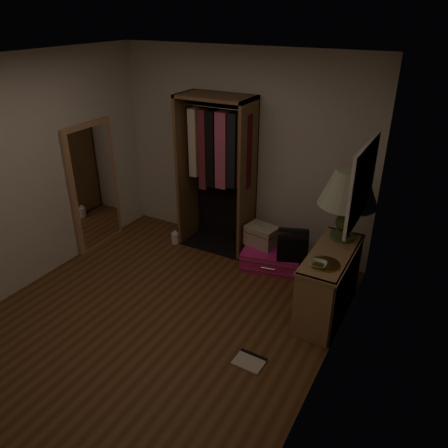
{
  "coord_description": "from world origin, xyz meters",
  "views": [
    {
      "loc": [
        2.42,
        -2.91,
        3.02
      ],
      "look_at": [
        0.3,
        0.95,
        0.8
      ],
      "focal_mm": 35.0,
      "sensor_mm": 36.0,
      "label": 1
    }
  ],
  "objects": [
    {
      "name": "floor_book",
      "position": [
        1.15,
        -0.08,
        0.01
      ],
      "size": [
        0.29,
        0.23,
        0.03
      ],
      "rotation": [
        0.0,
        0.0,
        -0.03
      ],
      "color": "beige",
      "rests_on": "ground"
    },
    {
      "name": "train_case",
      "position": [
        0.47,
        1.65,
        0.37
      ],
      "size": [
        0.44,
        0.34,
        0.29
      ],
      "rotation": [
        0.0,
        0.0,
        -0.18
      ],
      "color": "tan",
      "rests_on": "pink_suitcase"
    },
    {
      "name": "floor_mirror",
      "position": [
        -1.7,
        1.0,
        0.85
      ],
      "size": [
        0.06,
        0.8,
        1.7
      ],
      "color": "tan",
      "rests_on": "ground"
    },
    {
      "name": "black_bag",
      "position": [
        0.93,
        1.53,
        0.44
      ],
      "size": [
        0.43,
        0.35,
        0.4
      ],
      "rotation": [
        0.0,
        0.0,
        0.36
      ],
      "color": "black",
      "rests_on": "pink_suitcase"
    },
    {
      "name": "room_walls",
      "position": [
        0.08,
        0.04,
        1.5
      ],
      "size": [
        3.52,
        4.02,
        2.6
      ],
      "color": "beige",
      "rests_on": "ground"
    },
    {
      "name": "white_jug",
      "position": [
        -0.78,
        1.49,
        0.08
      ],
      "size": [
        0.14,
        0.14,
        0.19
      ],
      "rotation": [
        0.0,
        0.0,
        0.43
      ],
      "color": "white",
      "rests_on": "ground"
    },
    {
      "name": "ground",
      "position": [
        0.0,
        0.0,
        0.0
      ],
      "size": [
        4.0,
        4.0,
        0.0
      ],
      "primitive_type": "plane",
      "color": "#563218",
      "rests_on": "ground"
    },
    {
      "name": "pink_suitcase",
      "position": [
        0.65,
        1.6,
        0.12
      ],
      "size": [
        0.85,
        0.68,
        0.23
      ],
      "rotation": [
        0.0,
        0.0,
        0.19
      ],
      "color": "#E31B7D",
      "rests_on": "ground"
    },
    {
      "name": "brass_tray",
      "position": [
        1.54,
        0.74,
        0.76
      ],
      "size": [
        0.31,
        0.31,
        0.02
      ],
      "rotation": [
        0.0,
        0.0,
        0.07
      ],
      "color": "#A98A41",
      "rests_on": "console_bookshelf"
    },
    {
      "name": "table_lamp",
      "position": [
        1.54,
        1.37,
        1.32
      ],
      "size": [
        0.64,
        0.64,
        0.77
      ],
      "rotation": [
        0.0,
        0.0,
        -0.04
      ],
      "color": "#3E4D25",
      "rests_on": "console_bookshelf"
    },
    {
      "name": "open_wardrobe",
      "position": [
        -0.23,
        1.77,
        1.21
      ],
      "size": [
        0.96,
        0.5,
        2.05
      ],
      "color": "brown",
      "rests_on": "ground"
    },
    {
      "name": "console_bookshelf",
      "position": [
        1.53,
        1.05,
        0.39
      ],
      "size": [
        0.42,
        1.12,
        0.75
      ],
      "color": "#99724A",
      "rests_on": "ground"
    },
    {
      "name": "ceramic_bowl",
      "position": [
        1.49,
        0.68,
        0.77
      ],
      "size": [
        0.17,
        0.17,
        0.04
      ],
      "primitive_type": "imported",
      "rotation": [
        0.0,
        0.0,
        0.05
      ],
      "color": "#A2C2A7",
      "rests_on": "console_bookshelf"
    }
  ]
}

